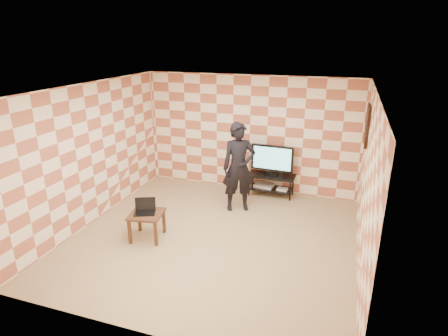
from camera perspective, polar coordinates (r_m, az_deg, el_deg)
The scene contains 14 objects.
floor at distance 7.02m, azimuth -1.58°, elevation -10.46°, with size 5.00×5.00×0.00m, color #A08761.
wall_back at distance 8.74m, azimuth 3.97°, elevation 5.19°, with size 5.00×0.02×2.70m, color #F6E4C2.
wall_front at distance 4.40m, azimuth -13.12°, elevation -10.40°, with size 5.00×0.02×2.70m, color #F6E4C2.
wall_left at distance 7.64m, azimuth -19.59°, elevation 1.97°, with size 0.02×5.00×2.70m, color #F6E4C2.
wall_right at distance 6.11m, azimuth 20.93°, elevation -2.50°, with size 0.02×5.00×2.70m, color #F6E4C2.
ceiling at distance 6.13m, azimuth -1.82°, elevation 11.96°, with size 5.00×5.00×0.02m, color white.
wall_art at distance 7.43m, azimuth 20.97°, elevation 6.13°, with size 0.04×0.72×0.72m.
tv_stand at distance 8.67m, azimuth 7.20°, elevation -1.86°, with size 1.08×0.49×0.50m.
tv at distance 8.50m, azimuth 7.35°, elevation 1.40°, with size 0.96×0.20×0.70m.
dvd_player at distance 8.79m, azimuth 6.12°, elevation -2.64°, with size 0.43×0.30×0.07m, color #B9B9BC.
game_console at distance 8.65m, azimuth 8.87°, elevation -3.21°, with size 0.23×0.17×0.05m, color silver.
side_table at distance 6.94m, azimuth -11.71°, elevation -7.41°, with size 0.66×0.66×0.50m.
laptop at distance 6.92m, azimuth -11.94°, elevation -6.19°, with size 0.45×0.41×0.25m.
person at distance 7.73m, azimuth 2.27°, elevation 0.10°, with size 0.69×0.45×1.88m, color black.
Camera 1 is at (2.11, -5.70, 3.51)m, focal length 30.00 mm.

